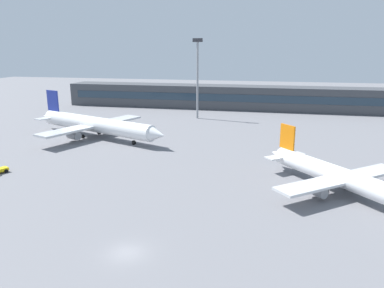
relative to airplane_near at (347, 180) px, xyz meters
name	(u,v)px	position (x,y,z in m)	size (l,w,h in m)	color
ground_plane	(197,157)	(-28.08, 16.07, -2.79)	(400.00, 400.00, 0.00)	slate
terminal_building	(233,97)	(-28.08, 85.86, 1.71)	(134.48, 12.13, 9.00)	#3F4247
airplane_near	(347,180)	(0.00, 0.00, 0.00)	(26.65, 29.90, 9.16)	white
airplane_mid	(97,125)	(-58.00, 28.56, 0.72)	(44.46, 31.91, 11.52)	white
floodlight_tower_west	(197,73)	(-37.54, 62.11, 12.45)	(3.20, 0.80, 26.42)	gray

